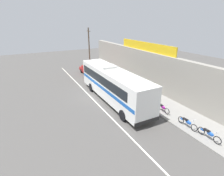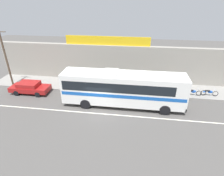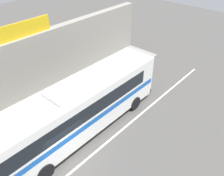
% 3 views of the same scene
% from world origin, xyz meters
% --- Properties ---
extents(ground_plane, '(70.00, 70.00, 0.00)m').
position_xyz_m(ground_plane, '(0.00, 0.00, 0.00)').
color(ground_plane, '#4F4C49').
extents(sidewalk_slab, '(30.00, 3.60, 0.14)m').
position_xyz_m(sidewalk_slab, '(0.00, 5.20, 0.07)').
color(sidewalk_slab, gray).
rests_on(sidewalk_slab, ground_plane).
extents(storefront_facade, '(30.00, 0.70, 4.80)m').
position_xyz_m(storefront_facade, '(0.00, 7.35, 2.40)').
color(storefront_facade, gray).
rests_on(storefront_facade, ground_plane).
extents(storefront_billboard, '(10.71, 0.12, 1.10)m').
position_xyz_m(storefront_billboard, '(-0.36, 7.35, 5.35)').
color(storefront_billboard, gold).
rests_on(storefront_billboard, storefront_facade).
extents(road_center_stripe, '(30.00, 0.14, 0.01)m').
position_xyz_m(road_center_stripe, '(0.00, -0.80, 0.00)').
color(road_center_stripe, silver).
rests_on(road_center_stripe, ground_plane).
extents(intercity_bus, '(12.37, 2.67, 3.78)m').
position_xyz_m(intercity_bus, '(2.15, 1.14, 2.07)').
color(intercity_bus, white).
rests_on(intercity_bus, ground_plane).
extents(parked_car, '(4.51, 1.91, 1.37)m').
position_xyz_m(parked_car, '(-8.84, 2.32, 0.74)').
color(parked_car, maroon).
rests_on(parked_car, ground_plane).
extents(utility_pole, '(1.60, 0.22, 7.22)m').
position_xyz_m(utility_pole, '(-12.17, 3.88, 3.88)').
color(utility_pole, brown).
rests_on(utility_pole, sidewalk_slab).
extents(motorcycle_blue, '(1.93, 0.56, 0.94)m').
position_xyz_m(motorcycle_blue, '(11.85, 4.25, 0.57)').
color(motorcycle_blue, black).
rests_on(motorcycle_blue, sidewalk_slab).
extents(motorcycle_purple, '(1.87, 0.56, 0.94)m').
position_xyz_m(motorcycle_purple, '(7.01, 4.11, 0.57)').
color(motorcycle_purple, black).
rests_on(motorcycle_purple, sidewalk_slab).
extents(motorcycle_green, '(1.96, 0.56, 0.94)m').
position_xyz_m(motorcycle_green, '(10.00, 4.09, 0.57)').
color(motorcycle_green, black).
rests_on(motorcycle_green, sidewalk_slab).
extents(pedestrian_far_right, '(0.30, 0.48, 1.67)m').
position_xyz_m(pedestrian_far_right, '(-4.76, 4.81, 1.11)').
color(pedestrian_far_right, brown).
rests_on(pedestrian_far_right, sidewalk_slab).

